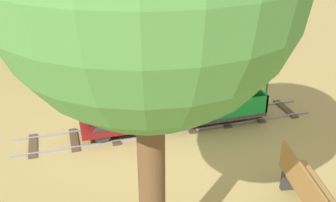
% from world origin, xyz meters
% --- Properties ---
extents(ground_plane, '(60.00, 60.00, 0.00)m').
position_xyz_m(ground_plane, '(0.00, 0.00, 0.00)').
color(ground_plane, '#A38C51').
extents(track, '(0.77, 5.70, 0.04)m').
position_xyz_m(track, '(0.00, 0.09, 0.02)').
color(track, gray).
rests_on(track, ground_plane).
extents(locomotive, '(0.73, 1.45, 0.98)m').
position_xyz_m(locomotive, '(0.00, 0.94, 0.48)').
color(locomotive, maroon).
rests_on(locomotive, ground_plane).
extents(passenger_car, '(0.83, 2.00, 0.97)m').
position_xyz_m(passenger_car, '(0.00, -0.81, 0.42)').
color(passenger_car, '#3F3F3F').
rests_on(passenger_car, ground_plane).
extents(conductor_person, '(0.30, 0.30, 1.62)m').
position_xyz_m(conductor_person, '(0.95, 0.56, 0.96)').
color(conductor_person, '#282D47').
rests_on(conductor_person, ground_plane).
extents(park_bench, '(1.35, 0.60, 0.82)m').
position_xyz_m(park_bench, '(-2.81, -1.01, 0.42)').
color(park_bench, olive).
rests_on(park_bench, ground_plane).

